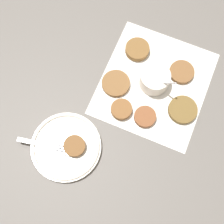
# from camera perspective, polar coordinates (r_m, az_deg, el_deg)

# --- Properties ---
(ground_plane) EXTENTS (4.00, 4.00, 0.00)m
(ground_plane) POSITION_cam_1_polar(r_m,az_deg,el_deg) (0.95, 9.23, 4.51)
(ground_plane) COLOR #605B56
(napkin) EXTENTS (0.34, 0.32, 0.00)m
(napkin) POSITION_cam_1_polar(r_m,az_deg,el_deg) (0.95, 7.80, 5.38)
(napkin) COLOR white
(napkin) RESTS_ON ground_plane
(sauce_bowl) EXTENTS (0.09, 0.10, 0.10)m
(sauce_bowl) POSITION_cam_1_polar(r_m,az_deg,el_deg) (0.92, 7.69, 5.68)
(sauce_bowl) COLOR silver
(sauce_bowl) RESTS_ON napkin
(fritter_0) EXTENTS (0.08, 0.08, 0.02)m
(fritter_0) POSITION_cam_1_polar(r_m,az_deg,el_deg) (0.92, 12.80, 0.38)
(fritter_0) COLOR brown
(fritter_0) RESTS_ON napkin
(fritter_1) EXTENTS (0.06, 0.06, 0.02)m
(fritter_1) POSITION_cam_1_polar(r_m,az_deg,el_deg) (0.90, 1.73, 0.48)
(fritter_1) COLOR brown
(fritter_1) RESTS_ON napkin
(fritter_2) EXTENTS (0.06, 0.06, 0.02)m
(fritter_2) POSITION_cam_1_polar(r_m,az_deg,el_deg) (0.90, 6.05, -0.87)
(fritter_2) COLOR brown
(fritter_2) RESTS_ON napkin
(fritter_3) EXTENTS (0.07, 0.07, 0.01)m
(fritter_3) POSITION_cam_1_polar(r_m,az_deg,el_deg) (0.97, 12.61, 7.14)
(fritter_3) COLOR brown
(fritter_3) RESTS_ON napkin
(fritter_4) EXTENTS (0.08, 0.08, 0.01)m
(fritter_4) POSITION_cam_1_polar(r_m,az_deg,el_deg) (0.93, 0.71, 5.25)
(fritter_4) COLOR brown
(fritter_4) RESTS_ON napkin
(fritter_5) EXTENTS (0.07, 0.07, 0.02)m
(fritter_5) POSITION_cam_1_polar(r_m,az_deg,el_deg) (0.98, 4.65, 11.33)
(fritter_5) COLOR brown
(fritter_5) RESTS_ON napkin
(serving_plate) EXTENTS (0.20, 0.20, 0.02)m
(serving_plate) POSITION_cam_1_polar(r_m,az_deg,el_deg) (0.88, -8.39, -6.30)
(serving_plate) COLOR silver
(serving_plate) RESTS_ON ground_plane
(fritter_on_plate) EXTENTS (0.06, 0.06, 0.01)m
(fritter_on_plate) POSITION_cam_1_polar(r_m,az_deg,el_deg) (0.86, -6.87, -6.19)
(fritter_on_plate) COLOR brown
(fritter_on_plate) RESTS_ON serving_plate
(fork) EXTENTS (0.06, 0.17, 0.00)m
(fork) POSITION_cam_1_polar(r_m,az_deg,el_deg) (0.88, -10.70, -6.31)
(fork) COLOR silver
(fork) RESTS_ON serving_plate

